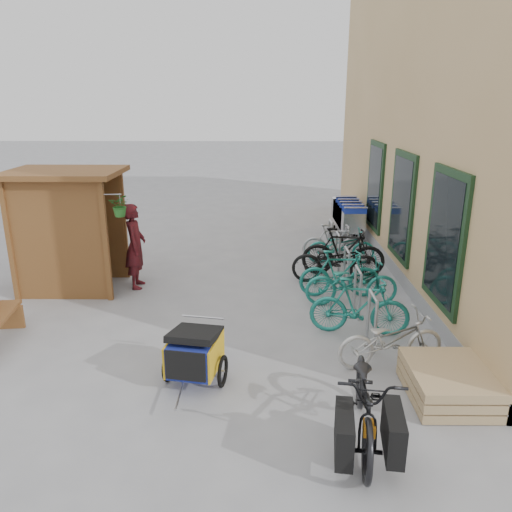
{
  "coord_description": "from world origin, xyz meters",
  "views": [
    {
      "loc": [
        0.58,
        -7.04,
        3.69
      ],
      "look_at": [
        0.5,
        1.5,
        1.0
      ],
      "focal_mm": 35.0,
      "sensor_mm": 36.0,
      "label": 1
    }
  ],
  "objects_px": {
    "bike_1": "(359,306)",
    "bike_4": "(336,261)",
    "bike_5": "(343,252)",
    "bike_6": "(341,246)",
    "pallet_stack": "(448,383)",
    "bike_2": "(351,282)",
    "bike_3": "(340,274)",
    "kiosk": "(64,214)",
    "bike_0": "(391,340)",
    "person_kiosk": "(135,246)",
    "shopping_carts": "(347,214)",
    "bike_7": "(334,242)",
    "child_trailer": "(195,352)",
    "cargo_bike": "(366,401)"
  },
  "relations": [
    {
      "from": "bike_5",
      "to": "bike_6",
      "type": "relative_size",
      "value": 1.14
    },
    {
      "from": "bike_0",
      "to": "bike_1",
      "type": "distance_m",
      "value": 1.07
    },
    {
      "from": "bike_1",
      "to": "bike_4",
      "type": "xyz_separation_m",
      "value": [
        -0.04,
        2.41,
        -0.01
      ]
    },
    {
      "from": "person_kiosk",
      "to": "bike_5",
      "type": "height_order",
      "value": "person_kiosk"
    },
    {
      "from": "bike_1",
      "to": "bike_3",
      "type": "height_order",
      "value": "bike_1"
    },
    {
      "from": "bike_3",
      "to": "bike_7",
      "type": "distance_m",
      "value": 2.33
    },
    {
      "from": "pallet_stack",
      "to": "bike_2",
      "type": "distance_m",
      "value": 3.14
    },
    {
      "from": "bike_0",
      "to": "child_trailer",
      "type": "bearing_deg",
      "value": 88.26
    },
    {
      "from": "bike_3",
      "to": "bike_6",
      "type": "bearing_deg",
      "value": -9.24
    },
    {
      "from": "cargo_bike",
      "to": "bike_3",
      "type": "bearing_deg",
      "value": 92.7
    },
    {
      "from": "bike_1",
      "to": "bike_7",
      "type": "distance_m",
      "value": 3.94
    },
    {
      "from": "shopping_carts",
      "to": "bike_6",
      "type": "bearing_deg",
      "value": -102.25
    },
    {
      "from": "bike_1",
      "to": "bike_4",
      "type": "bearing_deg",
      "value": 9.63
    },
    {
      "from": "pallet_stack",
      "to": "bike_0",
      "type": "height_order",
      "value": "bike_0"
    },
    {
      "from": "pallet_stack",
      "to": "bike_7",
      "type": "height_order",
      "value": "bike_7"
    },
    {
      "from": "kiosk",
      "to": "bike_4",
      "type": "xyz_separation_m",
      "value": [
        5.43,
        0.37,
        -1.07
      ]
    },
    {
      "from": "bike_1",
      "to": "bike_4",
      "type": "relative_size",
      "value": 0.89
    },
    {
      "from": "person_kiosk",
      "to": "bike_3",
      "type": "distance_m",
      "value": 4.11
    },
    {
      "from": "kiosk",
      "to": "bike_0",
      "type": "relative_size",
      "value": 1.58
    },
    {
      "from": "bike_4",
      "to": "bike_5",
      "type": "distance_m",
      "value": 0.49
    },
    {
      "from": "kiosk",
      "to": "bike_1",
      "type": "relative_size",
      "value": 1.55
    },
    {
      "from": "bike_0",
      "to": "bike_3",
      "type": "bearing_deg",
      "value": -4.13
    },
    {
      "from": "shopping_carts",
      "to": "bike_0",
      "type": "relative_size",
      "value": 1.52
    },
    {
      "from": "kiosk",
      "to": "bike_6",
      "type": "distance_m",
      "value": 6.09
    },
    {
      "from": "bike_3",
      "to": "bike_7",
      "type": "relative_size",
      "value": 1.06
    },
    {
      "from": "bike_3",
      "to": "bike_5",
      "type": "relative_size",
      "value": 0.88
    },
    {
      "from": "shopping_carts",
      "to": "bike_7",
      "type": "relative_size",
      "value": 1.63
    },
    {
      "from": "person_kiosk",
      "to": "shopping_carts",
      "type": "bearing_deg",
      "value": -55.7
    },
    {
      "from": "bike_0",
      "to": "bike_3",
      "type": "height_order",
      "value": "bike_3"
    },
    {
      "from": "bike_3",
      "to": "bike_4",
      "type": "distance_m",
      "value": 0.79
    },
    {
      "from": "shopping_carts",
      "to": "bike_0",
      "type": "xyz_separation_m",
      "value": [
        -0.55,
        -7.2,
        -0.22
      ]
    },
    {
      "from": "bike_2",
      "to": "bike_5",
      "type": "relative_size",
      "value": 0.97
    },
    {
      "from": "kiosk",
      "to": "bike_2",
      "type": "bearing_deg",
      "value": -8.48
    },
    {
      "from": "bike_0",
      "to": "pallet_stack",
      "type": "bearing_deg",
      "value": -156.48
    },
    {
      "from": "kiosk",
      "to": "bike_5",
      "type": "distance_m",
      "value": 5.8
    },
    {
      "from": "bike_5",
      "to": "child_trailer",
      "type": "bearing_deg",
      "value": 155.13
    },
    {
      "from": "bike_4",
      "to": "bike_5",
      "type": "bearing_deg",
      "value": -23.83
    },
    {
      "from": "bike_2",
      "to": "bike_6",
      "type": "xyz_separation_m",
      "value": [
        0.19,
        2.49,
        -0.04
      ]
    },
    {
      "from": "kiosk",
      "to": "bike_1",
      "type": "xyz_separation_m",
      "value": [
        5.47,
        -2.04,
        -1.07
      ]
    },
    {
      "from": "cargo_bike",
      "to": "bike_1",
      "type": "distance_m",
      "value": 2.73
    },
    {
      "from": "cargo_bike",
      "to": "person_kiosk",
      "type": "height_order",
      "value": "person_kiosk"
    },
    {
      "from": "bike_3",
      "to": "shopping_carts",
      "type": "bearing_deg",
      "value": -10.74
    },
    {
      "from": "person_kiosk",
      "to": "bike_4",
      "type": "distance_m",
      "value": 4.12
    },
    {
      "from": "bike_0",
      "to": "bike_5",
      "type": "relative_size",
      "value": 0.89
    },
    {
      "from": "kiosk",
      "to": "bike_5",
      "type": "bearing_deg",
      "value": 8.13
    },
    {
      "from": "bike_0",
      "to": "bike_3",
      "type": "xyz_separation_m",
      "value": [
        -0.33,
        2.65,
        0.06
      ]
    },
    {
      "from": "pallet_stack",
      "to": "cargo_bike",
      "type": "relative_size",
      "value": 0.59
    },
    {
      "from": "shopping_carts",
      "to": "bike_5",
      "type": "bearing_deg",
      "value": -100.71
    },
    {
      "from": "bike_7",
      "to": "bike_5",
      "type": "bearing_deg",
      "value": -176.03
    },
    {
      "from": "shopping_carts",
      "to": "person_kiosk",
      "type": "distance_m",
      "value": 6.38
    }
  ]
}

